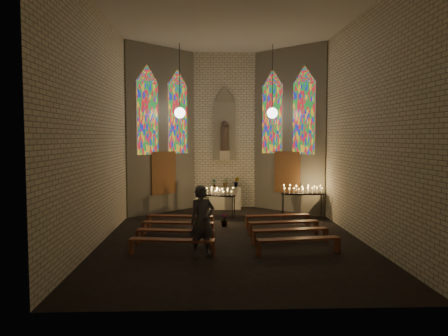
{
  "coord_description": "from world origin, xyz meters",
  "views": [
    {
      "loc": [
        -0.73,
        -13.89,
        3.21
      ],
      "look_at": [
        -0.2,
        1.0,
        2.15
      ],
      "focal_mm": 35.0,
      "sensor_mm": 36.0,
      "label": 1
    }
  ],
  "objects_px": {
    "votive_stand_left": "(216,193)",
    "votive_stand_right": "(303,192)",
    "aisle_flower_pot": "(224,220)",
    "altar": "(225,198)",
    "visitor": "(202,221)"
  },
  "relations": [
    {
      "from": "votive_stand_left",
      "to": "votive_stand_right",
      "type": "relative_size",
      "value": 0.93
    },
    {
      "from": "aisle_flower_pot",
      "to": "altar",
      "type": "bearing_deg",
      "value": 87.54
    },
    {
      "from": "aisle_flower_pot",
      "to": "visitor",
      "type": "height_order",
      "value": "visitor"
    },
    {
      "from": "votive_stand_left",
      "to": "visitor",
      "type": "xyz_separation_m",
      "value": [
        -0.48,
        -5.75,
        -0.0
      ]
    },
    {
      "from": "altar",
      "to": "visitor",
      "type": "xyz_separation_m",
      "value": [
        -0.9,
        -7.74,
        0.46
      ]
    },
    {
      "from": "votive_stand_right",
      "to": "visitor",
      "type": "relative_size",
      "value": 0.87
    },
    {
      "from": "aisle_flower_pot",
      "to": "votive_stand_right",
      "type": "bearing_deg",
      "value": 25.94
    },
    {
      "from": "votive_stand_right",
      "to": "visitor",
      "type": "distance_m",
      "value": 6.71
    },
    {
      "from": "votive_stand_left",
      "to": "visitor",
      "type": "distance_m",
      "value": 5.77
    },
    {
      "from": "altar",
      "to": "visitor",
      "type": "distance_m",
      "value": 7.8
    },
    {
      "from": "aisle_flower_pot",
      "to": "votive_stand_right",
      "type": "height_order",
      "value": "votive_stand_right"
    },
    {
      "from": "votive_stand_right",
      "to": "visitor",
      "type": "bearing_deg",
      "value": -124.41
    },
    {
      "from": "aisle_flower_pot",
      "to": "visitor",
      "type": "xyz_separation_m",
      "value": [
        -0.74,
        -3.91,
        0.73
      ]
    },
    {
      "from": "votive_stand_left",
      "to": "visitor",
      "type": "bearing_deg",
      "value": -74.51
    },
    {
      "from": "altar",
      "to": "votive_stand_left",
      "type": "bearing_deg",
      "value": -102.01
    }
  ]
}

